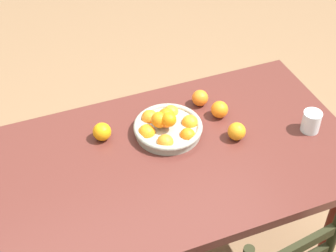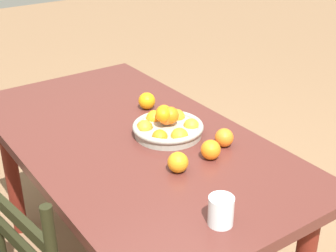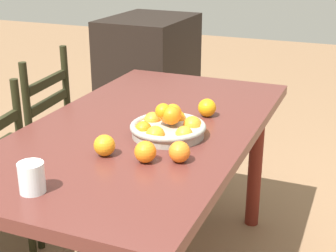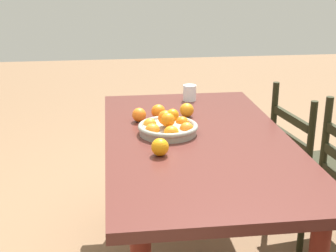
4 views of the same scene
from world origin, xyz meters
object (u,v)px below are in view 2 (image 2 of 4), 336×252
fruit_bowl (168,126)px  orange_loose_3 (211,150)px  orange_loose_0 (224,138)px  drinking_glass (221,211)px  dining_table (132,158)px  orange_loose_1 (178,162)px  orange_loose_2 (147,101)px

fruit_bowl → orange_loose_3: fruit_bowl is taller
orange_loose_0 → drinking_glass: bearing=138.1°
orange_loose_0 → dining_table: bearing=43.1°
fruit_bowl → drinking_glass: bearing=160.6°
orange_loose_0 → orange_loose_1: orange_loose_1 is taller
fruit_bowl → orange_loose_2: fruit_bowl is taller
orange_loose_3 → fruit_bowl: bearing=4.6°
dining_table → fruit_bowl: (-0.07, -0.13, 0.14)m
orange_loose_1 → orange_loose_2: orange_loose_2 is taller
dining_table → orange_loose_2: (0.19, -0.20, 0.14)m
orange_loose_2 → orange_loose_1: bearing=159.0°
orange_loose_2 → drinking_glass: drinking_glass is taller
dining_table → orange_loose_1: bearing=-179.7°
fruit_bowl → orange_loose_2: (0.26, -0.07, 0.00)m
orange_loose_3 → drinking_glass: size_ratio=0.80×
orange_loose_1 → orange_loose_3: same height
orange_loose_2 → orange_loose_0: bearing=-173.0°
dining_table → orange_loose_1: (-0.33, -0.00, 0.14)m
orange_loose_1 → orange_loose_2: (0.52, -0.20, 0.00)m
orange_loose_0 → orange_loose_2: 0.48m
drinking_glass → fruit_bowl: bearing=-19.4°
orange_loose_0 → orange_loose_1: (-0.05, 0.26, 0.00)m
dining_table → drinking_glass: 0.67m
orange_loose_1 → orange_loose_3: bearing=-88.4°
dining_table → orange_loose_1: size_ratio=21.09×
orange_loose_0 → drinking_glass: size_ratio=0.78×
fruit_bowl → drinking_glass: size_ratio=3.10×
dining_table → drinking_glass: bearing=173.9°
orange_loose_2 → orange_loose_3: size_ratio=1.02×
dining_table → fruit_bowl: size_ratio=5.46×
fruit_bowl → orange_loose_1: (-0.26, 0.13, 0.00)m
orange_loose_1 → orange_loose_2: bearing=-21.0°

